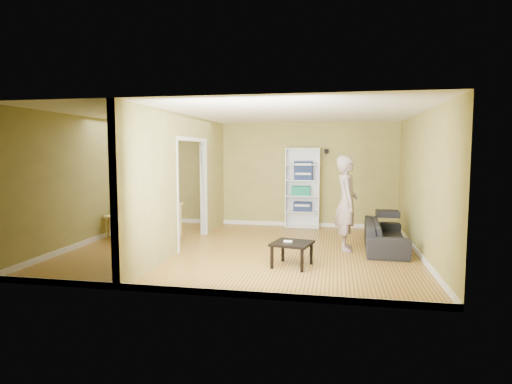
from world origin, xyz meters
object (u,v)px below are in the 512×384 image
(bookshelf, at_px, (303,188))
(coffee_table, at_px, (292,246))
(dining_table, at_px, (150,208))
(chair_near, at_px, (140,222))
(chair_far, at_px, (163,214))
(sofa, at_px, (385,231))
(chair_left, at_px, (115,215))
(person, at_px, (347,195))

(bookshelf, bearing_deg, coffee_table, -88.22)
(dining_table, height_order, chair_near, chair_near)
(chair_near, height_order, chair_far, chair_near)
(coffee_table, distance_m, chair_far, 3.83)
(sofa, bearing_deg, chair_near, 97.53)
(bookshelf, height_order, chair_far, bookshelf)
(dining_table, bearing_deg, chair_left, -178.16)
(coffee_table, xyz_separation_m, chair_far, (-3.16, 2.16, 0.12))
(coffee_table, relative_size, dining_table, 0.50)
(coffee_table, distance_m, chair_near, 3.40)
(person, height_order, dining_table, person)
(person, bearing_deg, chair_far, 74.54)
(coffee_table, bearing_deg, sofa, 43.48)
(chair_left, bearing_deg, dining_table, 71.01)
(chair_near, distance_m, chair_far, 1.05)
(coffee_table, height_order, chair_left, chair_left)
(person, bearing_deg, chair_left, 82.81)
(sofa, bearing_deg, coffee_table, 135.65)
(sofa, height_order, chair_far, chair_far)
(chair_left, xyz_separation_m, chair_far, (0.89, 0.56, -0.05))
(sofa, relative_size, person, 0.90)
(coffee_table, relative_size, chair_far, 0.66)
(person, height_order, chair_far, person)
(chair_far, bearing_deg, coffee_table, 151.61)
(coffee_table, bearing_deg, person, 56.77)
(bookshelf, height_order, chair_near, bookshelf)
(person, distance_m, dining_table, 4.16)
(person, xyz_separation_m, dining_table, (-4.14, 0.25, -0.39))
(person, bearing_deg, coffee_table, 142.21)
(coffee_table, xyz_separation_m, chair_left, (-4.05, 1.61, 0.16))
(person, height_order, chair_left, person)
(bookshelf, xyz_separation_m, chair_near, (-3.10, -2.60, -0.52))
(sofa, distance_m, bookshelf, 2.84)
(sofa, height_order, coffee_table, sofa)
(bookshelf, relative_size, dining_table, 1.63)
(dining_table, relative_size, chair_far, 1.31)
(dining_table, bearing_deg, chair_near, -87.75)
(chair_left, height_order, chair_far, chair_left)
(person, bearing_deg, bookshelf, 19.06)
(sofa, height_order, bookshelf, bookshelf)
(coffee_table, bearing_deg, chair_far, 145.65)
(sofa, relative_size, chair_far, 2.07)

